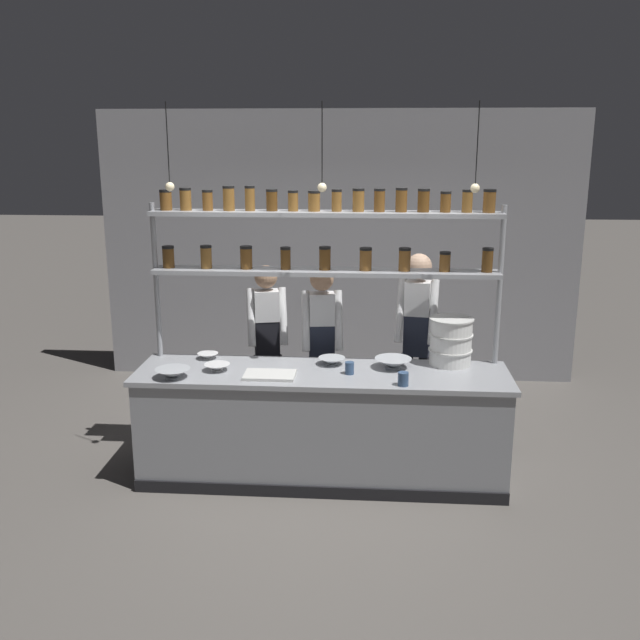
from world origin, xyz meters
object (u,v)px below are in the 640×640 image
Objects in this scene: chef_right at (417,336)px; prep_bowl_far_left at (217,367)px; spice_shelf_unit at (324,244)px; container_stack at (451,341)px; prep_bowl_center_front at (173,373)px; prep_bowl_center_back at (208,356)px; prep_bowl_near_right at (332,361)px; serving_cup_front at (403,379)px; serving_cup_by_board at (350,368)px; chef_left at (267,340)px; chef_center at (322,345)px; cutting_board at (270,375)px; prep_bowl_near_left at (393,363)px.

prep_bowl_far_left is (-1.63, -0.79, -0.08)m from chef_right.
container_stack is (1.04, -0.06, -0.78)m from spice_shelf_unit.
prep_bowl_center_front is at bearing -166.80° from container_stack.
prep_bowl_near_right reaches higher than prep_bowl_center_back.
serving_cup_by_board is (-0.41, 0.24, -0.00)m from serving_cup_front.
serving_cup_by_board is at bearing -59.07° from spice_shelf_unit.
serving_cup_front reaches higher than prep_bowl_center_front.
prep_bowl_far_left is 1.06m from serving_cup_by_board.
chef_left is 0.99× the size of chef_center.
prep_bowl_far_left is at bearing -155.90° from spice_shelf_unit.
prep_bowl_center_front is at bearing -148.09° from chef_center.
cutting_board is at bearing -143.91° from prep_bowl_near_right.
prep_bowl_near_right is 0.74m from serving_cup_front.
prep_bowl_center_back is 1.69× the size of serving_cup_front.
prep_bowl_near_left reaches higher than prep_bowl_far_left.
prep_bowl_far_left is at bearing 179.83° from serving_cup_by_board.
chef_center is 4.20× the size of container_stack.
chef_left is 16.52× the size of serving_cup_by_board.
spice_shelf_unit is 0.96m from prep_bowl_near_right.
prep_bowl_center_back is 1.71m from serving_cup_front.
serving_cup_by_board is at bearing -158.94° from container_stack.
prep_bowl_far_left is at bearing -120.63° from chef_left.
container_stack reaches higher than prep_bowl_near_left.
chef_center reaches higher than prep_bowl_near_right.
cutting_board is at bearing -163.61° from container_stack.
chef_right is 2.18m from prep_bowl_center_front.
prep_bowl_center_front is at bearing -160.52° from prep_bowl_near_right.
prep_bowl_near_right is (0.63, -0.64, 0.02)m from chef_left.
container_stack is at bearing -32.12° from chef_left.
serving_cup_by_board reaches higher than prep_bowl_near_right.
prep_bowl_near_left reaches higher than prep_bowl_center_back.
chef_center is at bearing 41.94° from prep_bowl_far_left.
prep_bowl_center_back is at bearing 161.00° from serving_cup_front.
chef_right is 7.95× the size of prep_bowl_near_right.
prep_bowl_center_front is (-1.94, -0.99, -0.07)m from chef_right.
prep_bowl_near_left is at bearing -5.04° from prep_bowl_center_back.
serving_cup_front is at bearing -81.19° from prep_bowl_near_left.
prep_bowl_center_back is at bearing 165.39° from serving_cup_by_board.
chef_center reaches higher than container_stack.
serving_cup_front is at bearing -88.53° from chef_right.
prep_bowl_center_front is 0.54m from prep_bowl_center_back.
chef_right is (0.84, 0.08, 0.08)m from chef_center.
cutting_board is 1.94× the size of prep_bowl_far_left.
serving_cup_by_board is (0.78, -0.87, 0.04)m from chef_left.
chef_center reaches higher than chef_left.
serving_cup_front is 0.48m from serving_cup_by_board.
prep_bowl_center_back is 1.25m from serving_cup_by_board.
prep_bowl_center_back is 0.86× the size of prep_bowl_far_left.
prep_bowl_near_right is 0.93m from prep_bowl_far_left.
chef_right is 1.50m from cutting_board.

